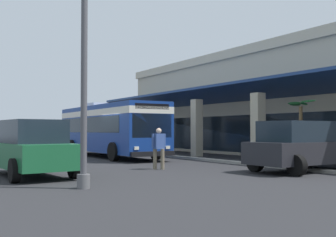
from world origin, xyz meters
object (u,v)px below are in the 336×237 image
at_px(lot_light_pole, 84,49).
at_px(pedestrian, 159,146).
at_px(potted_palm, 301,150).
at_px(parked_suv_charcoal, 302,146).
at_px(transit_bus, 109,127).
at_px(parked_suv_green, 29,147).

bearing_deg(lot_light_pole, pedestrian, 128.73).
bearing_deg(potted_palm, parked_suv_charcoal, -49.34).
bearing_deg(lot_light_pole, potted_palm, 98.90).
distance_m(transit_bus, parked_suv_charcoal, 12.81).
relative_size(parked_suv_green, potted_palm, 1.65).
relative_size(transit_bus, potted_palm, 3.76).
bearing_deg(lot_light_pole, parked_suv_green, -173.02).
xyz_separation_m(parked_suv_charcoal, lot_light_pole, (-0.03, -8.98, 2.85)).
relative_size(transit_bus, parked_suv_green, 2.28).
height_order(parked_suv_charcoal, pedestrian, parked_suv_charcoal).
height_order(parked_suv_charcoal, lot_light_pole, lot_light_pole).
xyz_separation_m(transit_bus, parked_suv_charcoal, (12.50, 2.66, -0.84)).
bearing_deg(parked_suv_green, pedestrian, 86.91).
height_order(parked_suv_green, lot_light_pole, lot_light_pole).
bearing_deg(parked_suv_green, parked_suv_charcoal, 66.80).
distance_m(parked_suv_charcoal, lot_light_pole, 9.42).
bearing_deg(parked_suv_charcoal, parked_suv_green, -113.20).
height_order(parked_suv_charcoal, potted_palm, potted_palm).
relative_size(parked_suv_green, parked_suv_charcoal, 1.01).
height_order(potted_palm, lot_light_pole, lot_light_pole).
distance_m(parked_suv_charcoal, potted_palm, 2.71).
height_order(pedestrian, potted_palm, potted_palm).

